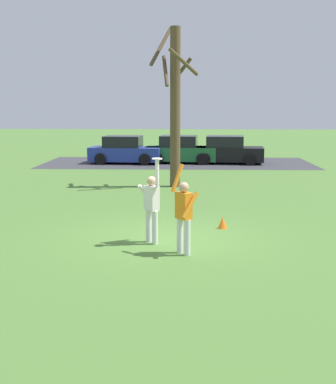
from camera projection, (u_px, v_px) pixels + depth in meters
The scene contains 10 objects.
ground_plane at pixel (166, 238), 13.00m from camera, with size 120.00×120.00×0.00m, color #4C7533.
person_catcher at pixel (152, 204), 12.36m from camera, with size 0.55×0.57×2.08m.
person_defender at pixel (184, 212), 11.43m from camera, with size 0.64×0.66×2.05m.
frisbee_disc at pixel (157, 159), 12.00m from camera, with size 0.24×0.24×0.02m, color white.
parked_car_blue at pixel (125, 151), 29.62m from camera, with size 4.24×2.31×1.59m.
parked_car_green at pixel (180, 150), 29.84m from camera, with size 4.24×2.31×1.59m.
parked_car_black at pixel (227, 151), 29.57m from camera, with size 4.24×2.31×1.59m.
parking_strip at pixel (177, 163), 29.95m from camera, with size 15.55×6.40×0.01m, color #38383D.
bare_tree_tall at pixel (175, 103), 20.69m from camera, with size 2.00×2.01×6.52m.
field_cone_orange at pixel (223, 223), 13.99m from camera, with size 0.26×0.26×0.32m, color orange.
Camera 1 is at (0.47, -12.62, 3.33)m, focal length 47.82 mm.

